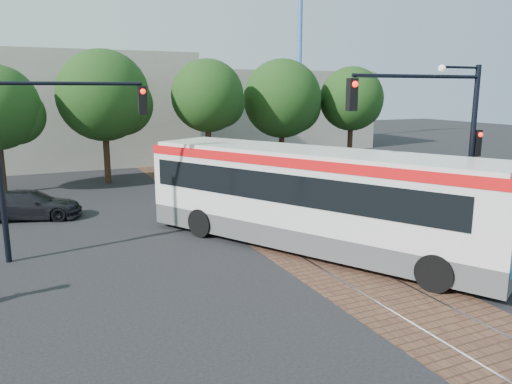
{
  "coord_description": "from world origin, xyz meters",
  "views": [
    {
      "loc": [
        -8.64,
        -13.11,
        5.42
      ],
      "look_at": [
        -0.92,
        3.71,
        1.6
      ],
      "focal_mm": 35.0,
      "sensor_mm": 36.0,
      "label": 1
    }
  ],
  "objects_px": {
    "signal_pole_left": "(37,140)",
    "parked_car": "(30,205)",
    "city_bus": "(312,194)",
    "traffic_island": "(460,238)",
    "signal_pole_main": "(446,129)"
  },
  "relations": [
    {
      "from": "traffic_island",
      "to": "signal_pole_left",
      "type": "height_order",
      "value": "signal_pole_left"
    },
    {
      "from": "parked_car",
      "to": "city_bus",
      "type": "bearing_deg",
      "value": -116.83
    },
    {
      "from": "signal_pole_main",
      "to": "parked_car",
      "type": "relative_size",
      "value": 1.44
    },
    {
      "from": "city_bus",
      "to": "traffic_island",
      "type": "xyz_separation_m",
      "value": [
        4.8,
        -2.07,
        -1.58
      ]
    },
    {
      "from": "signal_pole_main",
      "to": "city_bus",
      "type": "bearing_deg",
      "value": 152.76
    },
    {
      "from": "traffic_island",
      "to": "parked_car",
      "type": "distance_m",
      "value": 17.21
    },
    {
      "from": "signal_pole_left",
      "to": "parked_car",
      "type": "relative_size",
      "value": 1.44
    },
    {
      "from": "traffic_island",
      "to": "signal_pole_main",
      "type": "relative_size",
      "value": 0.87
    },
    {
      "from": "traffic_island",
      "to": "signal_pole_main",
      "type": "distance_m",
      "value": 3.95
    },
    {
      "from": "traffic_island",
      "to": "signal_pole_left",
      "type": "distance_m",
      "value": 14.5
    },
    {
      "from": "city_bus",
      "to": "traffic_island",
      "type": "distance_m",
      "value": 5.47
    },
    {
      "from": "traffic_island",
      "to": "signal_pole_left",
      "type": "relative_size",
      "value": 0.87
    },
    {
      "from": "city_bus",
      "to": "signal_pole_left",
      "type": "height_order",
      "value": "signal_pole_left"
    },
    {
      "from": "parked_car",
      "to": "traffic_island",
      "type": "bearing_deg",
      "value": -110.66
    },
    {
      "from": "signal_pole_left",
      "to": "parked_car",
      "type": "bearing_deg",
      "value": 94.03
    }
  ]
}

